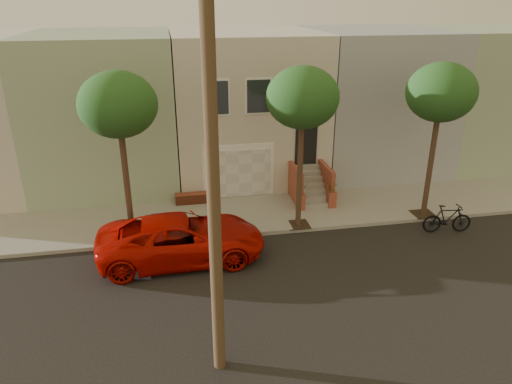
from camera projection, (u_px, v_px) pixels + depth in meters
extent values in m
plane|color=black|center=(300.00, 284.00, 15.51)|extent=(90.00, 90.00, 0.00)
cube|color=#9C9A8E|center=(266.00, 213.00, 20.34)|extent=(40.00, 3.70, 0.15)
cube|color=#B9AF9E|center=(244.00, 103.00, 24.28)|extent=(7.00, 8.00, 7.00)
cube|color=gray|center=(106.00, 108.00, 23.12)|extent=(6.50, 8.00, 7.00)
cube|color=gray|center=(368.00, 98.00, 25.44)|extent=(6.50, 8.00, 7.00)
cube|color=gray|center=(478.00, 93.00, 26.55)|extent=(6.50, 8.00, 7.00)
cube|color=white|center=(239.00, 171.00, 21.38)|extent=(3.20, 0.12, 2.50)
cube|color=silver|center=(239.00, 174.00, 21.36)|extent=(2.90, 0.06, 2.20)
cube|color=#9C9A8E|center=(246.00, 213.00, 20.15)|extent=(3.20, 3.70, 0.02)
cube|color=#984329|center=(191.00, 198.00, 21.10)|extent=(1.40, 0.45, 0.44)
cube|color=black|center=(306.00, 143.00, 21.42)|extent=(1.00, 0.06, 2.00)
cube|color=#3F4751|center=(216.00, 98.00, 19.89)|extent=(1.00, 0.06, 1.40)
cube|color=white|center=(216.00, 98.00, 19.91)|extent=(1.15, 0.05, 1.55)
cube|color=#3F4751|center=(259.00, 96.00, 20.20)|extent=(1.00, 0.06, 1.40)
cube|color=white|center=(258.00, 96.00, 20.22)|extent=(1.15, 0.05, 1.55)
cube|color=#3F4751|center=(299.00, 95.00, 20.51)|extent=(1.00, 0.06, 1.40)
cube|color=white|center=(299.00, 95.00, 20.52)|extent=(1.15, 0.05, 1.55)
cube|color=#9C9A8E|center=(316.00, 205.00, 20.68)|extent=(1.20, 0.28, 0.20)
cube|color=#9C9A8E|center=(314.00, 199.00, 20.85)|extent=(1.20, 0.28, 0.20)
cube|color=#9C9A8E|center=(312.00, 192.00, 21.03)|extent=(1.20, 0.28, 0.20)
cube|color=#9C9A8E|center=(311.00, 186.00, 21.21)|extent=(1.20, 0.28, 0.20)
cube|color=#9C9A8E|center=(309.00, 179.00, 21.39)|extent=(1.20, 0.28, 0.20)
cube|color=#9C9A8E|center=(307.00, 173.00, 21.56)|extent=(1.20, 0.28, 0.20)
cube|color=#9C9A8E|center=(306.00, 167.00, 21.74)|extent=(1.20, 0.28, 0.20)
cube|color=brown|center=(296.00, 185.00, 21.05)|extent=(0.18, 1.96, 1.60)
cube|color=brown|center=(326.00, 183.00, 21.29)|extent=(0.18, 1.96, 1.60)
cube|color=brown|center=(300.00, 202.00, 20.42)|extent=(0.35, 0.35, 0.70)
imported|color=#1E4C1B|center=(301.00, 189.00, 20.20)|extent=(0.40, 0.35, 0.45)
cube|color=brown|center=(331.00, 199.00, 20.66)|extent=(0.35, 0.35, 0.70)
imported|color=#1E4C1B|center=(332.00, 187.00, 20.44)|extent=(0.41, 0.35, 0.45)
cube|color=#2D2116|center=(133.00, 239.00, 18.05)|extent=(0.90, 0.90, 0.02)
cylinder|color=#3C261B|center=(127.00, 188.00, 17.25)|extent=(0.22, 0.22, 4.20)
ellipsoid|color=#1E4C1B|center=(118.00, 105.00, 16.08)|extent=(2.70, 2.57, 2.29)
cube|color=#2D2116|center=(298.00, 225.00, 19.16)|extent=(0.90, 0.90, 0.02)
cylinder|color=#3C261B|center=(300.00, 176.00, 18.36)|extent=(0.22, 0.22, 4.20)
ellipsoid|color=#1E4C1B|center=(303.00, 98.00, 17.19)|extent=(2.70, 2.57, 2.29)
cube|color=#2D2116|center=(423.00, 214.00, 20.10)|extent=(0.90, 0.90, 0.02)
cylinder|color=#3C261B|center=(430.00, 167.00, 19.30)|extent=(0.22, 0.22, 4.20)
ellipsoid|color=#1E4C1B|center=(441.00, 92.00, 18.13)|extent=(2.70, 2.57, 2.29)
cylinder|color=#4D3923|center=(213.00, 183.00, 10.18)|extent=(0.30, 0.30, 10.00)
imported|color=#BE0C04|center=(182.00, 239.00, 16.69)|extent=(5.88, 2.82, 1.62)
imported|color=black|center=(447.00, 219.00, 18.68)|extent=(2.01, 0.80, 1.17)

